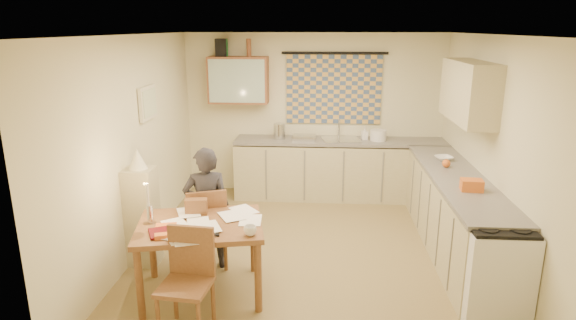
# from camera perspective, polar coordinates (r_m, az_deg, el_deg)

# --- Properties ---
(floor) EXTENTS (4.00, 4.50, 0.02)m
(floor) POSITION_cam_1_polar(r_m,az_deg,el_deg) (5.82, 2.53, -10.91)
(floor) COLOR olive
(floor) RESTS_ON ground
(ceiling) EXTENTS (4.00, 4.50, 0.02)m
(ceiling) POSITION_cam_1_polar(r_m,az_deg,el_deg) (5.22, 2.87, 14.72)
(ceiling) COLOR white
(ceiling) RESTS_ON floor
(wall_back) EXTENTS (4.00, 0.02, 2.50)m
(wall_back) POSITION_cam_1_polar(r_m,az_deg,el_deg) (7.59, 3.09, 5.41)
(wall_back) COLOR beige
(wall_back) RESTS_ON floor
(wall_front) EXTENTS (4.00, 0.02, 2.50)m
(wall_front) POSITION_cam_1_polar(r_m,az_deg,el_deg) (3.24, 1.75, -8.72)
(wall_front) COLOR beige
(wall_front) RESTS_ON floor
(wall_left) EXTENTS (0.02, 4.50, 2.50)m
(wall_left) POSITION_cam_1_polar(r_m,az_deg,el_deg) (5.78, -17.65, 1.47)
(wall_left) COLOR beige
(wall_left) RESTS_ON floor
(wall_right) EXTENTS (0.02, 4.50, 2.50)m
(wall_right) POSITION_cam_1_polar(r_m,az_deg,el_deg) (5.71, 23.30, 0.75)
(wall_right) COLOR beige
(wall_right) RESTS_ON floor
(window_blind) EXTENTS (1.45, 0.03, 1.05)m
(window_blind) POSITION_cam_1_polar(r_m,az_deg,el_deg) (7.50, 5.44, 8.32)
(window_blind) COLOR #3B537D
(window_blind) RESTS_ON wall_back
(curtain_rod) EXTENTS (1.60, 0.04, 0.04)m
(curtain_rod) POSITION_cam_1_polar(r_m,az_deg,el_deg) (7.43, 5.56, 12.51)
(curtain_rod) COLOR black
(curtain_rod) RESTS_ON wall_back
(wall_cabinet) EXTENTS (0.90, 0.34, 0.70)m
(wall_cabinet) POSITION_cam_1_polar(r_m,az_deg,el_deg) (7.44, -5.88, 9.42)
(wall_cabinet) COLOR brown
(wall_cabinet) RESTS_ON wall_back
(wall_cabinet_glass) EXTENTS (0.84, 0.02, 0.64)m
(wall_cabinet_glass) POSITION_cam_1_polar(r_m,az_deg,el_deg) (7.28, -6.11, 9.28)
(wall_cabinet_glass) COLOR #99B2A5
(wall_cabinet_glass) RESTS_ON wall_back
(upper_cabinet_right) EXTENTS (0.34, 1.30, 0.70)m
(upper_cabinet_right) POSITION_cam_1_polar(r_m,az_deg,el_deg) (6.06, 20.62, 7.61)
(upper_cabinet_right) COLOR tan
(upper_cabinet_right) RESTS_ON wall_right
(framed_print) EXTENTS (0.04, 0.50, 0.40)m
(framed_print) POSITION_cam_1_polar(r_m,az_deg,el_deg) (6.05, -16.29, 6.53)
(framed_print) COLOR beige
(framed_print) RESTS_ON wall_left
(print_canvas) EXTENTS (0.01, 0.42, 0.32)m
(print_canvas) POSITION_cam_1_polar(r_m,az_deg,el_deg) (6.04, -16.06, 6.54)
(print_canvas) COLOR white
(print_canvas) RESTS_ON wall_left
(counter_back) EXTENTS (3.30, 0.62, 0.92)m
(counter_back) POSITION_cam_1_polar(r_m,az_deg,el_deg) (7.48, 6.48, -1.11)
(counter_back) COLOR tan
(counter_back) RESTS_ON floor
(counter_right) EXTENTS (0.62, 2.95, 0.92)m
(counter_right) POSITION_cam_1_polar(r_m,az_deg,el_deg) (6.03, 19.11, -6.07)
(counter_right) COLOR tan
(counter_right) RESTS_ON floor
(stove) EXTENTS (0.58, 0.58, 0.90)m
(stove) POSITION_cam_1_polar(r_m,az_deg,el_deg) (4.87, 23.12, -11.84)
(stove) COLOR white
(stove) RESTS_ON floor
(sink) EXTENTS (0.62, 0.54, 0.10)m
(sink) POSITION_cam_1_polar(r_m,az_deg,el_deg) (7.37, 6.27, 2.09)
(sink) COLOR silver
(sink) RESTS_ON counter_back
(tap) EXTENTS (0.03, 0.03, 0.28)m
(tap) POSITION_cam_1_polar(r_m,az_deg,el_deg) (7.51, 6.07, 3.74)
(tap) COLOR silver
(tap) RESTS_ON counter_back
(dish_rack) EXTENTS (0.36, 0.31, 0.06)m
(dish_rack) POSITION_cam_1_polar(r_m,az_deg,el_deg) (7.35, 1.94, 2.70)
(dish_rack) COLOR silver
(dish_rack) RESTS_ON counter_back
(kettle) EXTENTS (0.23, 0.23, 0.24)m
(kettle) POSITION_cam_1_polar(r_m,az_deg,el_deg) (7.35, -1.02, 3.43)
(kettle) COLOR silver
(kettle) RESTS_ON counter_back
(mixing_bowl) EXTENTS (0.30, 0.30, 0.16)m
(mixing_bowl) POSITION_cam_1_polar(r_m,az_deg,el_deg) (7.39, 10.65, 2.90)
(mixing_bowl) COLOR white
(mixing_bowl) RESTS_ON counter_back
(soap_bottle) EXTENTS (0.12, 0.12, 0.19)m
(soap_bottle) POSITION_cam_1_polar(r_m,az_deg,el_deg) (7.41, 9.07, 3.14)
(soap_bottle) COLOR white
(soap_bottle) RESTS_ON counter_back
(bowl) EXTENTS (0.33, 0.33, 0.05)m
(bowl) POSITION_cam_1_polar(r_m,az_deg,el_deg) (6.51, 17.98, 0.20)
(bowl) COLOR white
(bowl) RESTS_ON counter_right
(orange_bag) EXTENTS (0.23, 0.18, 0.12)m
(orange_bag) POSITION_cam_1_polar(r_m,az_deg,el_deg) (5.40, 20.94, -2.79)
(orange_bag) COLOR orange
(orange_bag) RESTS_ON counter_right
(fruit_orange) EXTENTS (0.10, 0.10, 0.10)m
(fruit_orange) POSITION_cam_1_polar(r_m,az_deg,el_deg) (6.18, 18.25, -0.38)
(fruit_orange) COLOR orange
(fruit_orange) RESTS_ON counter_right
(speaker) EXTENTS (0.16, 0.20, 0.26)m
(speaker) POSITION_cam_1_polar(r_m,az_deg,el_deg) (7.45, -7.89, 13.07)
(speaker) COLOR black
(speaker) RESTS_ON wall_cabinet
(bottle_green) EXTENTS (0.07, 0.07, 0.26)m
(bottle_green) POSITION_cam_1_polar(r_m,az_deg,el_deg) (7.44, -7.40, 13.08)
(bottle_green) COLOR #195926
(bottle_green) RESTS_ON wall_cabinet
(bottle_brown) EXTENTS (0.08, 0.08, 0.26)m
(bottle_brown) POSITION_cam_1_polar(r_m,az_deg,el_deg) (7.38, -4.67, 13.14)
(bottle_brown) COLOR brown
(bottle_brown) RESTS_ON wall_cabinet
(dining_table) EXTENTS (1.33, 1.11, 0.75)m
(dining_table) POSITION_cam_1_polar(r_m,az_deg,el_deg) (4.91, -10.20, -11.40)
(dining_table) COLOR brown
(dining_table) RESTS_ON floor
(chair_far) EXTENTS (0.54, 0.54, 0.93)m
(chair_far) POSITION_cam_1_polar(r_m,az_deg,el_deg) (5.46, -9.58, -9.52)
(chair_far) COLOR brown
(chair_far) RESTS_ON floor
(chair_near) EXTENTS (0.46, 0.46, 0.92)m
(chair_near) POSITION_cam_1_polar(r_m,az_deg,el_deg) (4.42, -11.89, -16.14)
(chair_near) COLOR brown
(chair_near) RESTS_ON floor
(person) EXTENTS (0.66, 0.57, 1.37)m
(person) POSITION_cam_1_polar(r_m,az_deg,el_deg) (5.29, -9.58, -5.72)
(person) COLOR black
(person) RESTS_ON floor
(shelf_stand) EXTENTS (0.32, 0.30, 1.11)m
(shelf_stand) POSITION_cam_1_polar(r_m,az_deg,el_deg) (5.58, -16.86, -6.46)
(shelf_stand) COLOR tan
(shelf_stand) RESTS_ON floor
(lampshade) EXTENTS (0.20, 0.20, 0.22)m
(lampshade) POSITION_cam_1_polar(r_m,az_deg,el_deg) (5.38, -17.41, 0.12)
(lampshade) COLOR beige
(lampshade) RESTS_ON shelf_stand
(letter_rack) EXTENTS (0.23, 0.13, 0.16)m
(letter_rack) POSITION_cam_1_polar(r_m,az_deg,el_deg) (4.96, -10.82, -5.44)
(letter_rack) COLOR brown
(letter_rack) RESTS_ON dining_table
(mug) EXTENTS (0.20, 0.20, 0.09)m
(mug) POSITION_cam_1_polar(r_m,az_deg,el_deg) (4.42, -4.51, -8.35)
(mug) COLOR white
(mug) RESTS_ON dining_table
(magazine) EXTENTS (0.37, 0.38, 0.02)m
(magazine) POSITION_cam_1_polar(r_m,az_deg,el_deg) (4.59, -16.14, -8.48)
(magazine) COLOR maroon
(magazine) RESTS_ON dining_table
(book) EXTENTS (0.31, 0.35, 0.02)m
(book) POSITION_cam_1_polar(r_m,az_deg,el_deg) (4.68, -15.53, -7.96)
(book) COLOR orange
(book) RESTS_ON dining_table
(orange_box) EXTENTS (0.14, 0.11, 0.04)m
(orange_box) POSITION_cam_1_polar(r_m,az_deg,el_deg) (4.51, -14.76, -8.72)
(orange_box) COLOR orange
(orange_box) RESTS_ON dining_table
(eyeglasses) EXTENTS (0.14, 0.07, 0.02)m
(eyeglasses) POSITION_cam_1_polar(r_m,az_deg,el_deg) (4.46, -8.98, -8.80)
(eyeglasses) COLOR black
(eyeglasses) RESTS_ON dining_table
(candle_holder) EXTENTS (0.06, 0.06, 0.18)m
(candle_holder) POSITION_cam_1_polar(r_m,az_deg,el_deg) (4.84, -16.02, -6.19)
(candle_holder) COLOR silver
(candle_holder) RESTS_ON dining_table
(candle) EXTENTS (0.03, 0.03, 0.22)m
(candle) POSITION_cam_1_polar(r_m,az_deg,el_deg) (4.78, -16.32, -3.95)
(candle) COLOR white
(candle) RESTS_ON dining_table
(candle_flame) EXTENTS (0.02, 0.02, 0.02)m
(candle_flame) POSITION_cam_1_polar(r_m,az_deg,el_deg) (4.70, -16.67, -2.74)
(candle_flame) COLOR #FFCC66
(candle_flame) RESTS_ON dining_table
(papers) EXTENTS (0.98, 1.11, 0.02)m
(papers) POSITION_cam_1_polar(r_m,az_deg,el_deg) (4.68, -9.90, -7.61)
(papers) COLOR white
(papers) RESTS_ON dining_table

